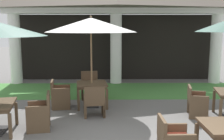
{
  "coord_description": "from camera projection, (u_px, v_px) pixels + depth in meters",
  "views": [
    {
      "loc": [
        -0.31,
        -4.05,
        2.47
      ],
      "look_at": [
        -0.23,
        3.23,
        1.29
      ],
      "focal_mm": 42.51,
      "sensor_mm": 36.0,
      "label": 1
    }
  ],
  "objects": [
    {
      "name": "patio_table_far_back",
      "position": [
        92.0,
        86.0,
        8.29
      ],
      "size": [
        1.04,
        1.04,
        0.75
      ],
      "rotation": [
        0.0,
        0.0,
        0.13
      ],
      "color": "brown",
      "rests_on": "ground"
    },
    {
      "name": "patio_chair_mid_left_east",
      "position": [
        40.0,
        113.0,
        6.43
      ],
      "size": [
        0.63,
        0.63,
        0.91
      ],
      "rotation": [
        0.0,
        0.0,
        -4.53
      ],
      "color": "brown",
      "rests_on": "ground"
    },
    {
      "name": "patio_umbrella_far_back",
      "position": [
        91.0,
        25.0,
        8.0
      ],
      "size": [
        2.77,
        2.77,
        2.82
      ],
      "color": "#2D2D2D",
      "rests_on": "ground"
    },
    {
      "name": "patio_chair_mid_right_west",
      "position": [
        196.0,
        102.0,
        7.41
      ],
      "size": [
        0.62,
        0.72,
        0.85
      ],
      "rotation": [
        0.0,
        0.0,
        -1.77
      ],
      "color": "brown",
      "rests_on": "ground"
    },
    {
      "name": "lawn_strip",
      "position": [
        117.0,
        90.0,
        10.5
      ],
      "size": [
        11.88,
        2.73,
        0.01
      ],
      "primitive_type": "cube",
      "color": "#47843D",
      "rests_on": "ground"
    },
    {
      "name": "patio_chair_far_back_south",
      "position": [
        94.0,
        103.0,
        7.36
      ],
      "size": [
        0.64,
        0.56,
        0.88
      ],
      "rotation": [
        0.0,
        0.0,
        0.13
      ],
      "color": "brown",
      "rests_on": "ground"
    },
    {
      "name": "patio_chair_far_back_west",
      "position": [
        60.0,
        95.0,
        8.19
      ],
      "size": [
        0.64,
        0.64,
        0.86
      ],
      "rotation": [
        0.0,
        0.0,
        -1.44
      ],
      "color": "brown",
      "rests_on": "ground"
    },
    {
      "name": "background_pavilion",
      "position": [
        116.0,
        6.0,
        11.52
      ],
      "size": [
        10.08,
        2.6,
        4.39
      ],
      "color": "white",
      "rests_on": "ground"
    },
    {
      "name": "patio_chair_far_back_north",
      "position": [
        90.0,
        86.0,
        9.3
      ],
      "size": [
        0.67,
        0.64,
        0.93
      ],
      "rotation": [
        0.0,
        0.0,
        -3.01
      ],
      "color": "brown",
      "rests_on": "ground"
    }
  ]
}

